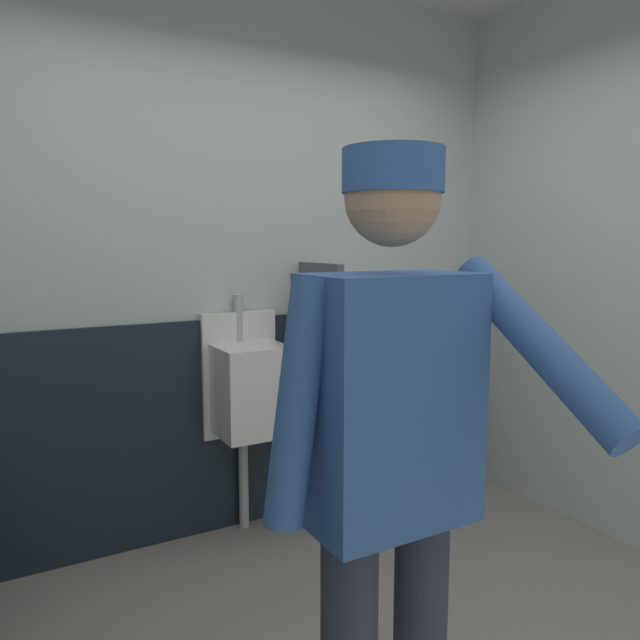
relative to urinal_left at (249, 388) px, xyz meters
name	(u,v)px	position (x,y,z in m)	size (l,w,h in m)	color
wall_back	(228,259)	(-0.01, 0.22, 0.64)	(3.83, 0.12, 2.83)	silver
wainscot_band_back	(237,423)	(-0.01, 0.14, -0.22)	(3.23, 0.03, 1.12)	#19232D
urinal_left	(249,388)	(0.00, 0.00, 0.00)	(0.40, 0.34, 1.24)	white
urinal_middle	(372,372)	(0.75, 0.00, 0.00)	(0.40, 0.34, 1.24)	white
privacy_divider_panel	(320,350)	(0.38, -0.07, 0.17)	(0.04, 0.40, 0.90)	#4C4C51
person	(391,451)	(-0.31, -1.62, 0.23)	(0.62, 0.60, 1.72)	#2D3342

